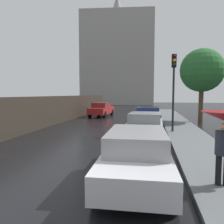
% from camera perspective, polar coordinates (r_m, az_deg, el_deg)
% --- Properties ---
extents(car_silver_near_kerb, '(1.95, 4.02, 1.40)m').
position_cam_1_polar(car_silver_near_kerb, '(11.42, 8.51, -3.51)').
color(car_silver_near_kerb, '#B2B5BA').
rests_on(car_silver_near_kerb, ground).
extents(car_red_far_ahead, '(2.03, 4.52, 1.47)m').
position_cam_1_polar(car_red_far_ahead, '(23.24, -2.75, 0.78)').
color(car_red_far_ahead, maroon).
rests_on(car_red_far_ahead, ground).
extents(car_white_behind_camera, '(1.87, 4.44, 1.39)m').
position_cam_1_polar(car_white_behind_camera, '(6.08, 6.46, -10.83)').
color(car_white_behind_camera, silver).
rests_on(car_white_behind_camera, ground).
extents(car_blue_far_lane, '(1.93, 4.19, 1.37)m').
position_cam_1_polar(car_blue_far_lane, '(17.00, 9.26, -0.91)').
color(car_blue_far_lane, navy).
rests_on(car_blue_far_lane, ground).
extents(pedestrian_with_umbrella_near, '(1.08, 1.08, 1.80)m').
position_cam_1_polar(pedestrian_with_umbrella_near, '(5.91, 27.13, -3.49)').
color(pedestrian_with_umbrella_near, black).
rests_on(pedestrian_with_umbrella_near, sidewalk_strip).
extents(traffic_light, '(0.26, 0.39, 4.52)m').
position_cam_1_polar(traffic_light, '(13.46, 15.71, 8.35)').
color(traffic_light, black).
rests_on(traffic_light, sidewalk_strip).
extents(street_tree_near, '(3.46, 3.46, 5.98)m').
position_cam_1_polar(street_tree_near, '(19.33, 22.29, 9.89)').
color(street_tree_near, '#4C3823').
rests_on(street_tree_near, ground).
extents(distant_tower, '(16.51, 8.17, 24.39)m').
position_cam_1_polar(distant_tower, '(51.17, 1.33, 13.63)').
color(distant_tower, '#9E9993').
rests_on(distant_tower, ground).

